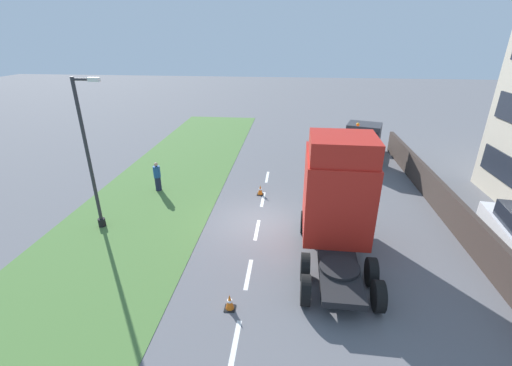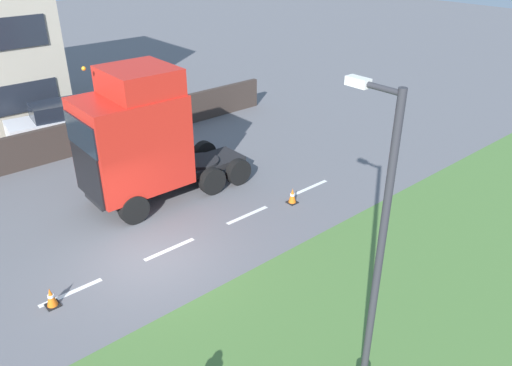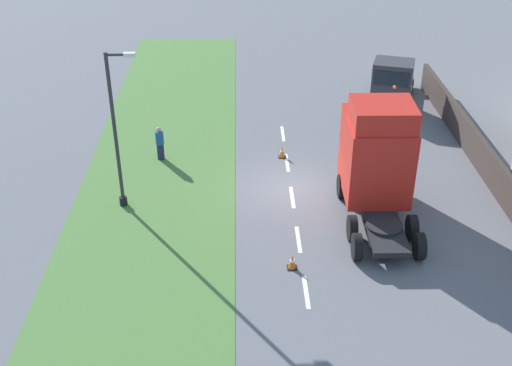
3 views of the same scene
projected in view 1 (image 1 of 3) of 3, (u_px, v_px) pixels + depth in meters
ground_plane at (259, 222)px, 16.48m from camera, size 120.00×120.00×0.00m
grass_verge at (139, 216)px, 17.04m from camera, size 7.00×44.00×0.01m
lane_markings at (257, 230)px, 15.84m from camera, size 0.16×14.60×0.00m
boundary_wall at (458, 218)px, 15.32m from camera, size 0.25×24.00×1.52m
lorry_cab at (337, 194)px, 13.61m from camera, size 2.76×6.29×5.07m
flatbed_truck at (363, 142)px, 23.52m from camera, size 3.54×5.43×2.85m
lamp_post at (92, 164)px, 14.88m from camera, size 1.29×0.33×6.79m
pedestrian at (157, 177)px, 19.50m from camera, size 0.39×0.39×1.71m
traffic_cone_lead at (230, 302)px, 11.19m from camera, size 0.36×0.36×0.58m
traffic_cone_trailing at (260, 190)px, 19.19m from camera, size 0.36×0.36×0.58m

